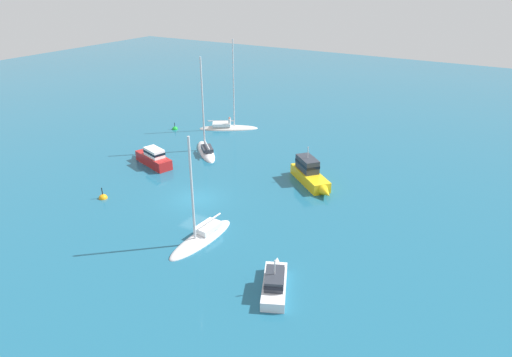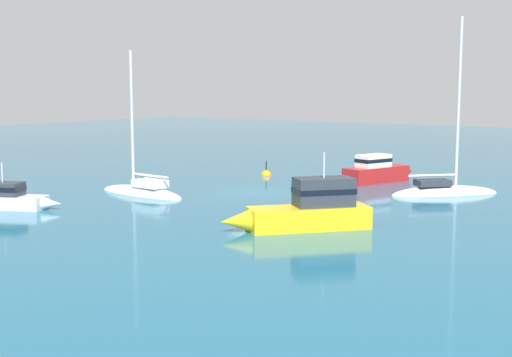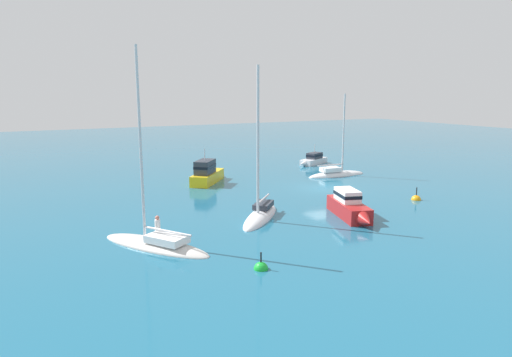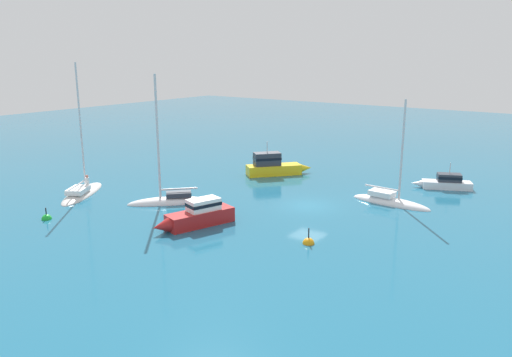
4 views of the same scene
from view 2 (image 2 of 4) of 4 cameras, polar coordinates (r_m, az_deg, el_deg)
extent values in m
plane|color=#1E607F|center=(41.10, -0.13, -1.19)|extent=(160.00, 160.00, 0.00)
cube|color=yellow|center=(30.58, 4.41, -3.28)|extent=(4.77, 5.21, 1.01)
cone|color=yellow|center=(29.71, -1.68, -3.58)|extent=(1.64, 1.68, 1.01)
cube|color=#2D333D|center=(30.62, 5.65, -1.12)|extent=(2.70, 2.85, 1.28)
cube|color=black|center=(30.61, 5.66, -1.00)|extent=(2.76, 2.90, 0.24)
cylinder|color=silver|center=(30.46, 5.68, 1.11)|extent=(0.08, 0.08, 1.12)
cube|color=#B21E1E|center=(46.35, 9.98, 0.33)|extent=(2.95, 5.13, 1.04)
cone|color=#B21E1E|center=(48.57, 12.42, 0.59)|extent=(1.36, 1.48, 1.04)
cube|color=white|center=(46.02, 9.75, 1.47)|extent=(1.86, 2.52, 0.84)
cube|color=black|center=(46.02, 9.75, 1.52)|extent=(1.91, 2.57, 0.24)
cube|color=white|center=(38.06, -20.08, -1.85)|extent=(4.42, 3.07, 0.66)
cone|color=white|center=(36.81, -16.63, -2.01)|extent=(1.23, 1.04, 0.66)
cube|color=#2D333D|center=(38.04, -20.32, -0.82)|extent=(2.30, 1.89, 0.70)
cube|color=black|center=(38.03, -20.33, -0.77)|extent=(2.36, 1.94, 0.24)
cylinder|color=silver|center=(37.93, -20.38, 0.47)|extent=(0.08, 0.08, 1.02)
ellipsoid|color=white|center=(41.06, -9.54, -1.31)|extent=(6.72, 2.12, 1.00)
cube|color=white|center=(40.36, -8.82, -0.41)|extent=(2.06, 1.31, 0.43)
cylinder|color=silver|center=(41.12, -10.29, 4.94)|extent=(0.17, 0.17, 7.92)
cylinder|color=silver|center=(40.28, -8.80, 0.24)|extent=(2.98, 0.33, 0.14)
ellipsoid|color=white|center=(41.93, 15.44, -1.29)|extent=(5.68, 5.89, 1.08)
cube|color=#2D333D|center=(41.48, 14.49, -0.34)|extent=(2.15, 2.19, 0.37)
cylinder|color=silver|center=(41.78, 16.52, 6.12)|extent=(0.19, 0.19, 9.78)
cylinder|color=silver|center=(41.41, 14.47, 0.25)|extent=(2.16, 2.28, 0.15)
sphere|color=orange|center=(49.29, 0.85, 0.26)|extent=(0.77, 0.77, 0.77)
cylinder|color=black|center=(49.20, 0.86, 1.08)|extent=(0.08, 0.08, 0.65)
camera|label=1|loc=(53.56, -44.14, 18.49)|focal=31.21mm
camera|label=3|loc=(65.70, 36.19, 8.18)|focal=31.73mm
camera|label=4|loc=(79.23, 2.97, 11.47)|focal=35.21mm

